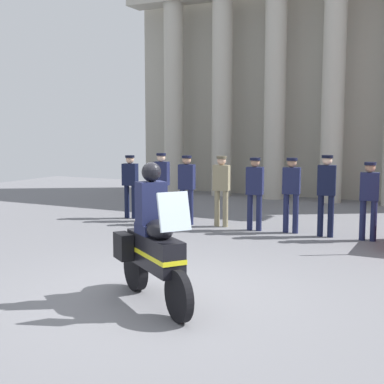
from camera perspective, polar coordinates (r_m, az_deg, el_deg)
ground_plane at (r=7.60m, az=-3.46°, el=-11.09°), size 28.00×28.00×0.00m
colonnade_backdrop at (r=18.10m, az=12.34°, el=11.77°), size 12.83×1.55×7.46m
officer_in_row_0 at (r=13.84m, az=-6.67°, el=1.16°), size 0.41×0.27×1.65m
officer_in_row_1 at (r=13.37m, az=-3.32°, el=1.18°), size 0.41×0.27×1.72m
officer_in_row_2 at (r=12.88m, az=-0.57°, el=0.87°), size 0.41×0.27×1.68m
officer_in_row_3 at (r=12.60m, az=3.18°, el=0.74°), size 0.41×0.27×1.69m
officer_in_row_4 at (r=12.19m, az=6.77°, el=0.45°), size 0.41×0.27×1.68m
officer_in_row_5 at (r=12.02m, az=10.63°, el=0.34°), size 0.41×0.27×1.69m
officer_in_row_6 at (r=11.74m, az=14.26°, el=0.33°), size 0.41×0.27×1.77m
officer_in_row_7 at (r=11.58m, az=18.51°, el=-0.27°), size 0.41×0.27×1.65m
motorcycle_with_rider at (r=7.11m, az=-4.23°, el=-5.71°), size 1.76×1.34×1.90m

